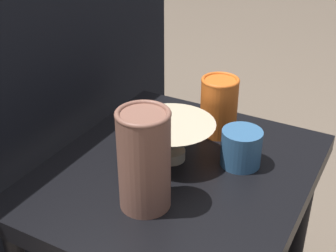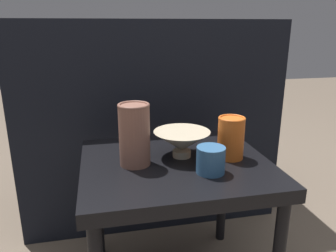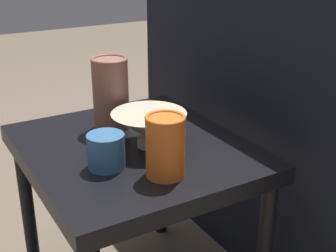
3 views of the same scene
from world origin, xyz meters
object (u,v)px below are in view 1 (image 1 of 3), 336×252
at_px(bowl, 171,137).
at_px(vase_colorful_right, 219,105).
at_px(cup, 241,148).
at_px(vase_textured_left, 142,158).

bearing_deg(bowl, vase_colorful_right, -15.52).
xyz_separation_m(vase_colorful_right, cup, (-0.10, -0.09, -0.03)).
xyz_separation_m(bowl, cup, (0.05, -0.13, -0.01)).
distance_m(bowl, vase_colorful_right, 0.15).
height_order(vase_colorful_right, cup, vase_colorful_right).
bearing_deg(cup, vase_textured_left, 151.81).
distance_m(vase_textured_left, vase_colorful_right, 0.30).
height_order(vase_textured_left, cup, vase_textured_left).
height_order(bowl, cup, bowl).
bearing_deg(vase_textured_left, cup, -28.19).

